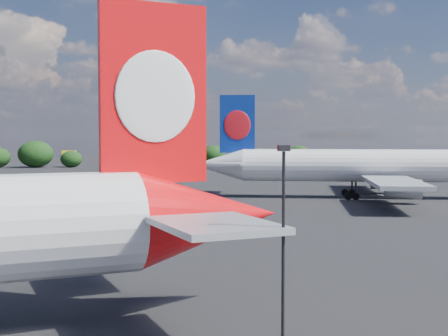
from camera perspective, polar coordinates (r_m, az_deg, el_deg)
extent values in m
plane|color=black|center=(96.09, -17.66, -3.47)|extent=(500.00, 500.00, 0.00)
cone|color=red|center=(37.61, -1.38, -4.47)|extent=(9.79, 6.83, 5.71)
cube|color=red|center=(36.19, -6.44, 6.82)|extent=(6.30, 1.37, 10.28)
ellipsoid|color=white|center=(35.85, -6.27, 6.52)|extent=(4.79, 0.84, 5.25)
ellipsoid|color=white|center=(36.51, -6.60, 6.46)|extent=(4.79, 0.84, 5.25)
cube|color=#9A9CA1|center=(30.94, -0.80, -5.24)|extent=(5.97, 7.45, 0.34)
cube|color=#9A9CA1|center=(42.68, -7.47, -2.99)|extent=(5.97, 7.45, 0.34)
cylinder|color=silver|center=(107.79, 12.98, 0.22)|extent=(40.72, 21.38, 5.51)
cone|color=silver|center=(107.79, -0.53, 0.29)|extent=(10.27, 8.51, 5.51)
cube|color=navy|center=(107.35, 1.23, 4.05)|extent=(5.80, 2.87, 9.92)
ellipsoid|color=red|center=(107.01, 1.21, 3.95)|extent=(4.35, 2.00, 5.07)
ellipsoid|color=red|center=(107.67, 1.24, 3.94)|extent=(4.35, 2.00, 5.07)
cube|color=#9A9CA1|center=(101.51, 0.31, 0.38)|extent=(7.14, 8.02, 0.33)
cube|color=#9A9CA1|center=(113.56, 0.94, 0.65)|extent=(7.14, 8.02, 0.33)
cube|color=#9A9CA1|center=(94.03, 15.32, -1.29)|extent=(15.18, 23.09, 0.61)
cube|color=#9A9CA1|center=(122.34, 13.21, -0.29)|extent=(15.18, 23.09, 0.61)
cylinder|color=#9A9CA1|center=(99.92, 16.06, -1.87)|extent=(6.23, 4.89, 2.98)
cube|color=#9A9CA1|center=(99.86, 16.07, -1.43)|extent=(2.36, 1.25, 1.32)
cylinder|color=#9A9CA1|center=(117.28, 14.60, -1.15)|extent=(6.23, 4.89, 2.98)
cube|color=#9A9CA1|center=(117.23, 14.60, -0.77)|extent=(2.36, 1.25, 1.32)
cylinder|color=black|center=(104.52, 11.97, -1.97)|extent=(0.40, 0.40, 2.76)
cylinder|color=black|center=(104.62, 11.96, -2.55)|extent=(1.31, 0.93, 1.21)
cylinder|color=black|center=(104.50, 11.30, -2.54)|extent=(1.31, 0.93, 1.21)
cylinder|color=black|center=(111.08, 11.63, -1.68)|extent=(0.40, 0.40, 2.76)
cylinder|color=black|center=(111.17, 11.62, -2.22)|extent=(1.31, 0.93, 1.21)
cylinder|color=black|center=(111.06, 11.00, -2.22)|extent=(1.31, 0.93, 1.21)
cylinder|color=black|center=(29.39, 5.44, -8.13)|extent=(0.16, 0.16, 9.86)
cube|color=black|center=(28.84, 5.49, 1.82)|extent=(0.55, 0.30, 0.28)
cube|color=gold|center=(217.82, -13.97, 1.18)|extent=(5.00, 0.30, 3.00)
cylinder|color=#96989E|center=(217.92, -13.96, 0.45)|extent=(0.30, 0.30, 2.50)
ellipsoid|color=black|center=(215.42, -16.84, 1.23)|extent=(11.52, 9.75, 8.86)
ellipsoid|color=black|center=(213.22, -13.78, 0.81)|extent=(7.18, 6.08, 5.53)
ellipsoid|color=black|center=(215.02, -9.31, 1.14)|extent=(9.79, 8.28, 7.53)
ellipsoid|color=black|center=(219.10, -5.98, 1.20)|extent=(9.83, 8.32, 7.56)
ellipsoid|color=black|center=(222.58, -3.95, 1.12)|extent=(8.62, 7.30, 6.63)
ellipsoid|color=black|center=(227.64, -0.98, 1.21)|extent=(9.11, 7.70, 7.00)
ellipsoid|color=black|center=(229.86, 3.52, 1.09)|extent=(7.71, 6.52, 5.93)
ellipsoid|color=black|center=(231.07, 6.84, 1.21)|extent=(8.99, 7.61, 6.92)
ellipsoid|color=black|center=(240.11, 9.60, 1.10)|extent=(7.30, 6.18, 5.62)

